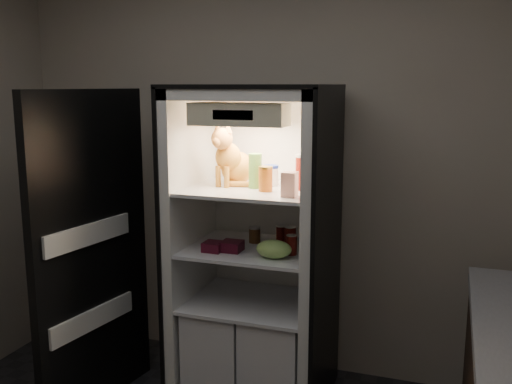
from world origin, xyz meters
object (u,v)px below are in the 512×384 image
pepper_jar (306,172)px  berry_box_left (213,247)px  soda_can_b (290,237)px  soda_can_c (292,245)px  grape_bag (274,249)px  mayo_tub (271,175)px  condiment_jar (255,235)px  refrigerator (256,268)px  soda_can_a (281,235)px  parmesan_shaker (255,171)px  tabby_cat (233,161)px  cream_carton (290,184)px  salsa_jar (266,179)px  berry_box_right (232,246)px

pepper_jar → berry_box_left: bearing=-157.0°
soda_can_b → soda_can_c: soda_can_b is taller
pepper_jar → grape_bag: 0.47m
mayo_tub → condiment_jar: size_ratio=1.25×
mayo_tub → grape_bag: size_ratio=0.61×
refrigerator → pepper_jar: size_ratio=9.41×
soda_can_a → condiment_jar: bearing=-174.5°
parmesan_shaker → refrigerator: bearing=105.0°
parmesan_shaker → berry_box_left: bearing=-141.1°
tabby_cat → parmesan_shaker: (0.16, -0.06, -0.04)m
tabby_cat → berry_box_left: size_ratio=3.48×
mayo_tub → soda_can_b: 0.38m
refrigerator → soda_can_b: size_ratio=14.98×
pepper_jar → grape_bag: size_ratio=1.01×
parmesan_shaker → soda_can_a: 0.43m
cream_carton → soda_can_a: (-0.13, 0.29, -0.36)m
cream_carton → condiment_jar: 0.54m
tabby_cat → grape_bag: 0.60m
salsa_jar → condiment_jar: salsa_jar is taller
pepper_jar → cream_carton: bearing=-97.5°
refrigerator → berry_box_right: refrigerator is taller
mayo_tub → cream_carton: (0.19, -0.29, 0.01)m
cream_carton → berry_box_right: size_ratio=1.14×
mayo_tub → salsa_jar: bearing=-82.1°
salsa_jar → soda_can_a: (0.04, 0.18, -0.36)m
salsa_jar → grape_bag: 0.39m
cream_carton → refrigerator: bearing=138.8°
refrigerator → berry_box_right: (-0.08, -0.18, 0.18)m
mayo_tub → grape_bag: bearing=-69.2°
parmesan_shaker → mayo_tub: size_ratio=1.65×
soda_can_a → grape_bag: (0.04, -0.27, -0.01)m
cream_carton → soda_can_a: bearing=114.1°
refrigerator → salsa_jar: (0.10, -0.13, 0.57)m
salsa_jar → berry_box_right: 0.44m
soda_can_b → berry_box_right: size_ratio=1.09×
salsa_jar → berry_box_right: salsa_jar is taller
berry_box_right → cream_carton: bearing=-9.2°
grape_bag → berry_box_right: grape_bag is taller
parmesan_shaker → condiment_jar: size_ratio=2.06×
refrigerator → grape_bag: size_ratio=9.48×
pepper_jar → soda_can_b: pepper_jar is taller
parmesan_shaker → grape_bag: (0.17, -0.17, -0.40)m
parmesan_shaker → grape_bag: bearing=-45.4°
parmesan_shaker → soda_can_b: (0.20, 0.05, -0.39)m
parmesan_shaker → tabby_cat: bearing=158.3°
refrigerator → tabby_cat: refrigerator is taller
refrigerator → tabby_cat: 0.65m
pepper_jar → soda_can_b: size_ratio=1.59×
mayo_tub → berry_box_left: (-0.26, -0.26, -0.38)m
berry_box_right → condiment_jar: bearing=73.5°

